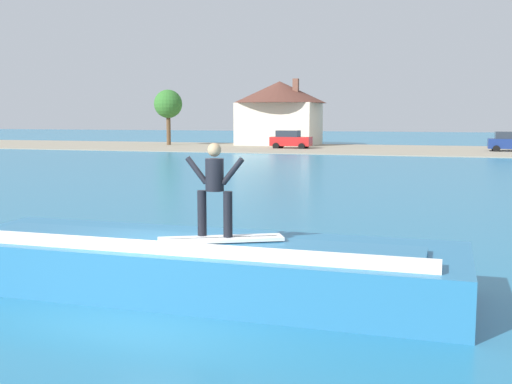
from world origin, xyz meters
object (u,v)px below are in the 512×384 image
surfboard (221,239)px  car_far_shore (510,142)px  tree_tall_bare (168,104)px  surfer (215,185)px  house_with_chimney (280,109)px  car_near_shore (290,140)px  wave_crest (197,265)px

surfboard → car_far_shore: bearing=80.0°
surfboard → tree_tall_bare: (-26.33, 53.54, 3.51)m
surfboard → tree_tall_bare: bearing=116.2°
surfer → tree_tall_bare: size_ratio=0.26×
surfboard → house_with_chimney: house_with_chimney is taller
car_near_shore → tree_tall_bare: size_ratio=0.65×
wave_crest → tree_tall_bare: (-25.74, 53.22, 4.09)m
car_far_shore → tree_tall_bare: (-35.28, 2.64, 3.62)m
surfer → car_far_shore: bearing=79.9°
house_with_chimney → car_near_shore: bearing=-67.1°
tree_tall_bare → house_with_chimney: bearing=20.3°
house_with_chimney → tree_tall_bare: 12.45m
tree_tall_bare → car_near_shore: bearing=-12.1°
wave_crest → car_far_shore: car_far_shore is taller
car_near_shore → house_with_chimney: bearing=112.9°
car_far_shore → house_with_chimney: house_with_chimney is taller
surfboard → house_with_chimney: bearing=104.2°
surfboard → surfer: size_ratio=1.31×
surfer → car_near_shore: (-11.37, 50.30, -1.06)m
surfboard → car_near_shore: size_ratio=0.53×
car_near_shore → car_far_shore: same height
car_near_shore → surfer: bearing=-77.3°
surfer → tree_tall_bare: tree_tall_bare is taller
surfer → surfboard: bearing=-21.8°
car_near_shore → wave_crest: bearing=-77.7°
surfer → wave_crest: bearing=149.9°
wave_crest → tree_tall_bare: bearing=115.8°
car_far_shore → wave_crest: bearing=-100.7°
surfer → car_far_shore: (9.08, 50.85, -1.06)m
wave_crest → car_far_shore: bearing=79.3°
wave_crest → surfboard: (0.59, -0.32, 0.57)m
car_near_shore → tree_tall_bare: (-14.83, 3.19, 3.62)m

